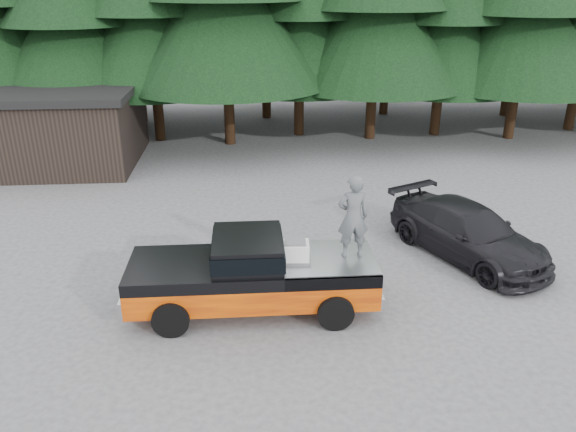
{
  "coord_description": "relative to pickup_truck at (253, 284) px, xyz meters",
  "views": [
    {
      "loc": [
        -0.18,
        -12.3,
        7.39
      ],
      "look_at": [
        0.74,
        0.0,
        2.18
      ],
      "focal_mm": 35.0,
      "sensor_mm": 36.0,
      "label": 1
    }
  ],
  "objects": [
    {
      "name": "man_on_bed",
      "position": [
        2.35,
        0.02,
        1.68
      ],
      "size": [
        0.76,
        0.52,
        2.02
      ],
      "primitive_type": "imported",
      "rotation": [
        0.0,
        0.0,
        3.19
      ],
      "color": "#4C5053",
      "rests_on": "pickup_truck"
    },
    {
      "name": "parked_car",
      "position": [
        6.18,
        2.38,
        0.08
      ],
      "size": [
        4.12,
        5.53,
        1.49
      ],
      "primitive_type": "imported",
      "rotation": [
        0.0,
        0.0,
        0.45
      ],
      "color": "black",
      "rests_on": "ground"
    },
    {
      "name": "air_compressor",
      "position": [
        1.0,
        -0.13,
        0.88
      ],
      "size": [
        0.66,
        0.56,
        0.43
      ],
      "primitive_type": "cube",
      "rotation": [
        0.0,
        0.0,
        -0.06
      ],
      "color": "silver",
      "rests_on": "pickup_truck"
    },
    {
      "name": "utility_building",
      "position": [
        -8.86,
        12.54,
        1.0
      ],
      "size": [
        8.4,
        6.4,
        3.3
      ],
      "color": "black",
      "rests_on": "ground"
    },
    {
      "name": "truck_cab",
      "position": [
        -0.1,
        0.0,
        0.96
      ],
      "size": [
        1.66,
        1.9,
        0.59
      ],
      "primitive_type": "cube",
      "color": "black",
      "rests_on": "pickup_truck"
    },
    {
      "name": "ground",
      "position": [
        0.14,
        0.54,
        -0.67
      ],
      "size": [
        120.0,
        120.0,
        0.0
      ],
      "primitive_type": "plane",
      "color": "#474749",
      "rests_on": "ground"
    },
    {
      "name": "pickup_truck",
      "position": [
        0.0,
        0.0,
        0.0
      ],
      "size": [
        6.0,
        2.04,
        1.33
      ],
      "primitive_type": null,
      "color": "#EE5C02",
      "rests_on": "ground"
    }
  ]
}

